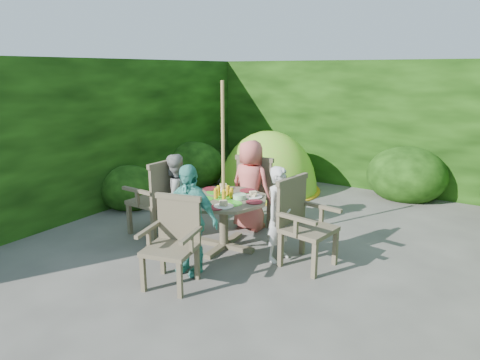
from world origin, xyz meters
The scene contains 13 objects.
ground centered at (0.00, 0.00, 0.00)m, with size 60.00×60.00×0.00m, color #4B4943.
hedge_enclosure centered at (0.00, 1.33, 1.25)m, with size 9.00×9.00×2.50m.
patio_table centered at (-0.92, -0.39, 0.59)m, with size 1.30×1.30×0.84m.
parasol_pole centered at (-0.93, -0.39, 1.10)m, with size 0.04×0.04×2.20m, color olive.
garden_chair_right centered at (0.16, -0.27, 0.55)m, with size 0.63×0.69×1.03m.
garden_chair_left centered at (-2.01, -0.50, 0.57)m, with size 0.59×0.66×1.06m.
garden_chair_back centered at (-1.02, 0.69, 0.55)m, with size 0.67×0.61×1.04m.
garden_chair_front centered at (-0.84, -1.48, 0.50)m, with size 0.67×0.62×0.94m.
child_right centered at (-0.13, -0.32, 0.60)m, with size 0.44×0.29×1.20m, color silver.
child_left centered at (-1.72, -0.46, 0.60)m, with size 0.58×0.46×1.20m, color gray.
child_back centered at (-0.99, 0.41, 0.67)m, with size 0.66×0.43×1.34m, color #E4665E.
child_front centered at (-0.86, -1.19, 0.65)m, with size 0.77×0.32×1.31m, color #48A999.
dome_tent centered at (-1.80, 2.39, 0.00)m, with size 2.29×2.29×2.35m.
Camera 1 is at (2.16, -4.79, 2.34)m, focal length 32.00 mm.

